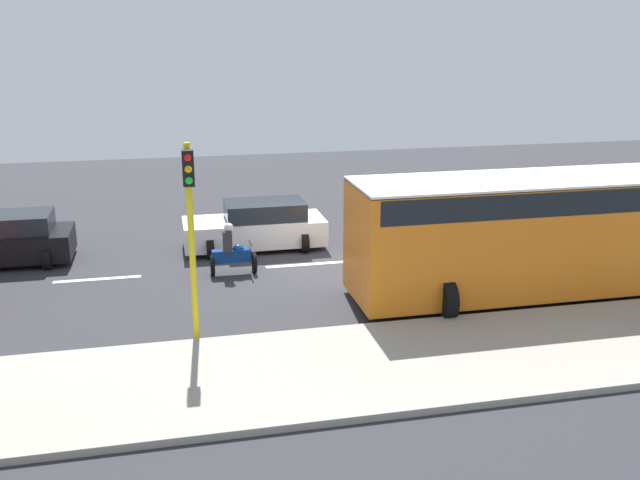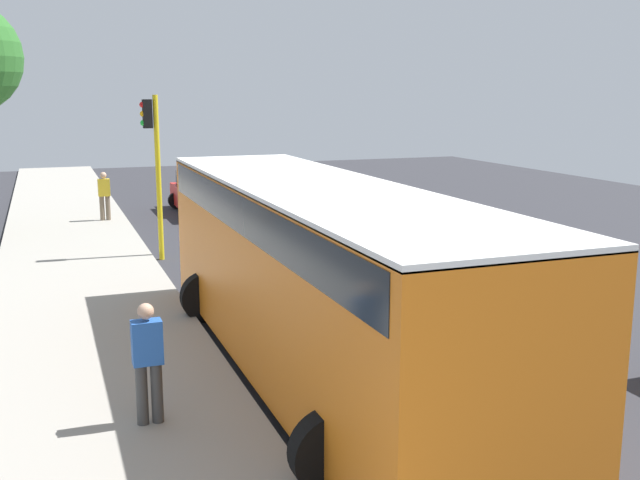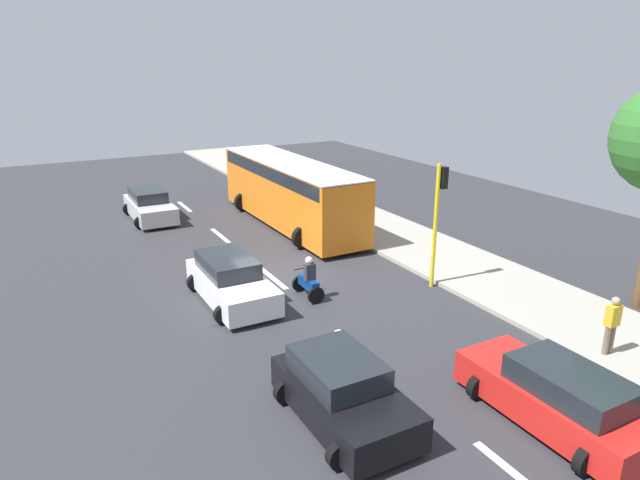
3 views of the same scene
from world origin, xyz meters
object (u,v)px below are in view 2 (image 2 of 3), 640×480
at_px(car_red, 203,194).
at_px(car_black, 326,197).
at_px(city_bus, 316,265).
at_px(traffic_light_corner, 154,154).
at_px(pedestrian_by_tree, 104,194).
at_px(car_white, 420,233).
at_px(pedestrian_near_signal, 148,359).
at_px(motorcycle, 326,234).

xyz_separation_m(car_red, car_black, (-4.14, 2.44, -0.00)).
bearing_deg(city_bus, traffic_light_corner, -82.95).
height_order(car_black, pedestrian_by_tree, pedestrian_by_tree).
height_order(car_red, city_bus, city_bus).
relative_size(car_black, city_bus, 0.35).
distance_m(car_white, pedestrian_near_signal, 12.06).
distance_m(car_red, motorcycle, 9.07).
bearing_deg(car_black, motorcycle, 69.00).
bearing_deg(pedestrian_by_tree, traffic_light_corner, 98.02).
height_order(car_white, motorcycle, motorcycle).
distance_m(city_bus, pedestrian_near_signal, 3.22).
xyz_separation_m(car_red, motorcycle, (-1.65, 8.91, -0.07)).
bearing_deg(car_white, motorcycle, -23.36).
relative_size(car_black, pedestrian_by_tree, 2.30).
bearing_deg(car_red, pedestrian_by_tree, 19.54).
xyz_separation_m(city_bus, pedestrian_near_signal, (2.86, 1.25, -0.79)).
distance_m(car_red, car_black, 4.80).
height_order(pedestrian_near_signal, pedestrian_by_tree, same).
relative_size(car_red, motorcycle, 2.97).
height_order(car_white, traffic_light_corner, traffic_light_corner).
relative_size(car_red, car_black, 1.17).
xyz_separation_m(motorcycle, traffic_light_corner, (4.49, -1.26, 2.29)).
height_order(car_red, traffic_light_corner, traffic_light_corner).
bearing_deg(motorcycle, car_black, -111.00).
bearing_deg(traffic_light_corner, pedestrian_near_signal, 81.11).
relative_size(car_red, pedestrian_by_tree, 2.69).
bearing_deg(car_black, pedestrian_by_tree, -8.08).
height_order(car_red, motorcycle, motorcycle).
bearing_deg(car_red, pedestrian_near_signal, 76.21).
height_order(pedestrian_by_tree, traffic_light_corner, traffic_light_corner).
bearing_deg(traffic_light_corner, pedestrian_by_tree, -81.98).
bearing_deg(city_bus, motorcycle, -111.87).
xyz_separation_m(car_white, motorcycle, (2.42, -1.05, -0.07)).
bearing_deg(car_red, car_white, 112.24).
xyz_separation_m(pedestrian_by_tree, traffic_light_corner, (-0.89, 6.33, 1.87)).
relative_size(city_bus, pedestrian_near_signal, 6.51).
bearing_deg(car_red, car_black, 149.47).
bearing_deg(traffic_light_corner, car_red, -110.34).
bearing_deg(pedestrian_by_tree, motorcycle, 125.34).
relative_size(city_bus, motorcycle, 7.19).
relative_size(pedestrian_by_tree, traffic_light_corner, 0.38).
distance_m(car_black, pedestrian_by_tree, 7.95).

